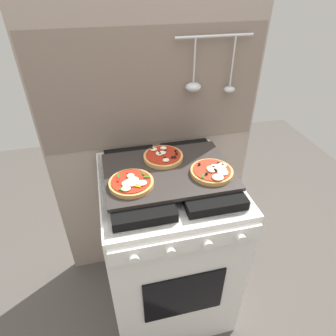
# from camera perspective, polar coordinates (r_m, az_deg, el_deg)

# --- Properties ---
(ground_plane) EXTENTS (4.00, 4.00, 0.00)m
(ground_plane) POSITION_cam_1_polar(r_m,az_deg,el_deg) (1.92, -0.00, -23.24)
(ground_plane) COLOR #4C4742
(kitchen_backsplash) EXTENTS (1.10, 0.09, 1.55)m
(kitchen_backsplash) POSITION_cam_1_polar(r_m,az_deg,el_deg) (1.58, -2.75, 2.64)
(kitchen_backsplash) COLOR gray
(kitchen_backsplash) RESTS_ON ground_plane
(stove) EXTENTS (0.60, 0.64, 0.90)m
(stove) POSITION_cam_1_polar(r_m,az_deg,el_deg) (1.55, 0.01, -14.55)
(stove) COLOR white
(stove) RESTS_ON ground_plane
(baking_tray) EXTENTS (0.54, 0.38, 0.02)m
(baking_tray) POSITION_cam_1_polar(r_m,az_deg,el_deg) (1.24, -0.00, -0.68)
(baking_tray) COLOR #2D2826
(baking_tray) RESTS_ON stove
(pizza_left) EXTENTS (0.18, 0.18, 0.03)m
(pizza_left) POSITION_cam_1_polar(r_m,az_deg,el_deg) (1.15, -7.22, -2.88)
(pizza_left) COLOR tan
(pizza_left) RESTS_ON baking_tray
(pizza_right) EXTENTS (0.18, 0.18, 0.03)m
(pizza_right) POSITION_cam_1_polar(r_m,az_deg,el_deg) (1.22, 8.76, -0.63)
(pizza_right) COLOR tan
(pizza_right) RESTS_ON baking_tray
(pizza_center) EXTENTS (0.18, 0.18, 0.03)m
(pizza_center) POSITION_cam_1_polar(r_m,az_deg,el_deg) (1.30, -1.12, 2.30)
(pizza_center) COLOR tan
(pizza_center) RESTS_ON baking_tray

